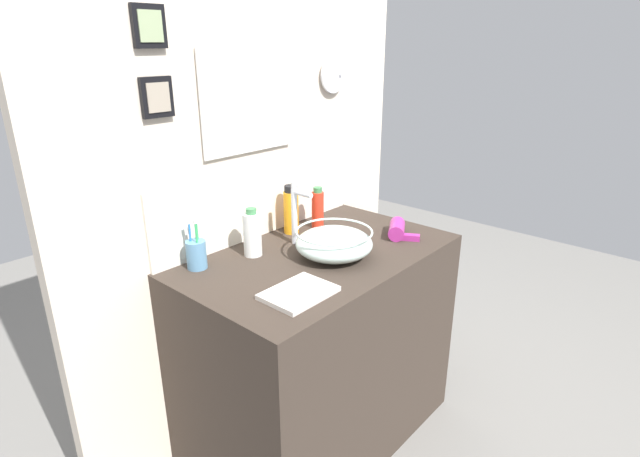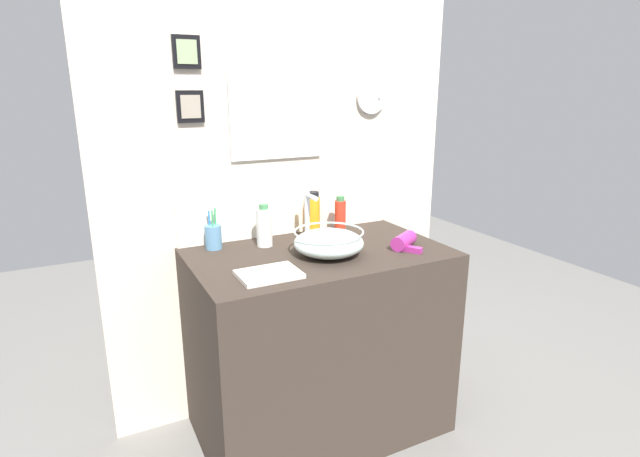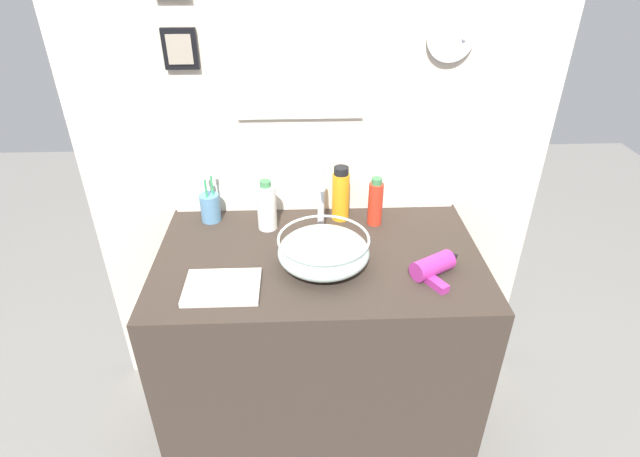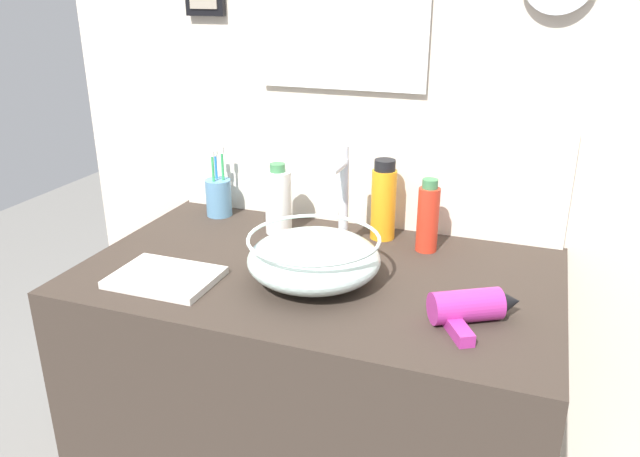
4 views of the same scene
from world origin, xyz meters
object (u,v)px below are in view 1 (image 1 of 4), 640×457
(soap_dispenser, at_px, (291,210))
(lotion_bottle, at_px, (252,234))
(toothbrush_cup, at_px, (196,254))
(hand_towel, at_px, (299,293))
(faucet, at_px, (296,210))
(spray_bottle, at_px, (318,209))
(glass_bowl_sink, at_px, (334,243))
(hair_drier, at_px, (398,228))

(soap_dispenser, bearing_deg, lotion_bottle, -168.08)
(toothbrush_cup, height_order, lotion_bottle, toothbrush_cup)
(toothbrush_cup, height_order, hand_towel, toothbrush_cup)
(faucet, bearing_deg, toothbrush_cup, 164.75)
(spray_bottle, relative_size, hand_towel, 0.81)
(spray_bottle, bearing_deg, toothbrush_cup, 175.45)
(faucet, height_order, soap_dispenser, faucet)
(faucet, height_order, lotion_bottle, faucet)
(toothbrush_cup, relative_size, soap_dispenser, 0.95)
(soap_dispenser, bearing_deg, glass_bowl_sink, -104.29)
(lotion_bottle, bearing_deg, hair_drier, -29.09)
(glass_bowl_sink, bearing_deg, soap_dispenser, 75.71)
(glass_bowl_sink, relative_size, spray_bottle, 1.60)
(toothbrush_cup, xyz_separation_m, hand_towel, (0.09, -0.41, -0.05))
(toothbrush_cup, relative_size, spray_bottle, 1.09)
(faucet, bearing_deg, hair_drier, -35.91)
(hair_drier, relative_size, hand_towel, 0.83)
(hair_drier, xyz_separation_m, toothbrush_cup, (-0.74, 0.36, 0.02))
(lotion_bottle, height_order, spray_bottle, lotion_bottle)
(hand_towel, bearing_deg, faucet, 44.75)
(hair_drier, xyz_separation_m, lotion_bottle, (-0.53, 0.30, 0.06))
(toothbrush_cup, relative_size, hand_towel, 0.88)
(toothbrush_cup, height_order, soap_dispenser, soap_dispenser)
(faucet, xyz_separation_m, hair_drier, (0.35, -0.25, -0.11))
(soap_dispenser, xyz_separation_m, lotion_bottle, (-0.26, -0.06, -0.01))
(soap_dispenser, xyz_separation_m, hand_towel, (-0.38, -0.41, -0.09))
(soap_dispenser, height_order, hand_towel, soap_dispenser)
(glass_bowl_sink, xyz_separation_m, hand_towel, (-0.31, -0.11, -0.05))
(toothbrush_cup, bearing_deg, hair_drier, -25.79)
(faucet, distance_m, hair_drier, 0.44)
(lotion_bottle, bearing_deg, glass_bowl_sink, -52.00)
(hair_drier, height_order, toothbrush_cup, toothbrush_cup)
(glass_bowl_sink, bearing_deg, spray_bottle, 52.45)
(soap_dispenser, distance_m, lotion_bottle, 0.27)
(faucet, height_order, spray_bottle, faucet)
(hair_drier, distance_m, hand_towel, 0.65)
(faucet, relative_size, toothbrush_cup, 1.30)
(soap_dispenser, bearing_deg, hair_drier, -52.49)
(faucet, height_order, toothbrush_cup, faucet)
(hair_drier, bearing_deg, hand_towel, -175.39)
(faucet, relative_size, spray_bottle, 1.42)
(spray_bottle, distance_m, hand_towel, 0.63)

